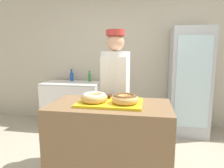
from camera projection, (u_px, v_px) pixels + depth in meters
wall_back at (130, 56)px, 3.94m from camera, size 8.00×0.06×2.70m
display_counter at (110, 149)px, 2.02m from camera, size 1.16×0.65×0.94m
serving_tray at (110, 103)px, 1.94m from camera, size 0.62×0.42×0.02m
donut_light_glaze at (94, 97)px, 1.92m from camera, size 0.26×0.26×0.08m
donut_chocolate_glaze at (125, 98)px, 1.87m from camera, size 0.26×0.26×0.08m
brownie_back_left at (106, 96)px, 2.09m from camera, size 0.09×0.09×0.03m
brownie_back_right at (119, 97)px, 2.07m from camera, size 0.09×0.09×0.03m
baker_person at (115, 94)px, 2.58m from camera, size 0.37×0.37×1.71m
beverage_fridge at (189, 82)px, 3.46m from camera, size 0.64×0.65×1.84m
chest_freezer at (73, 104)px, 3.92m from camera, size 1.08×0.62×0.85m
bottle_green at (90, 77)px, 3.97m from camera, size 0.06×0.06×0.21m
bottle_blue at (72, 76)px, 4.05m from camera, size 0.07×0.07×0.24m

